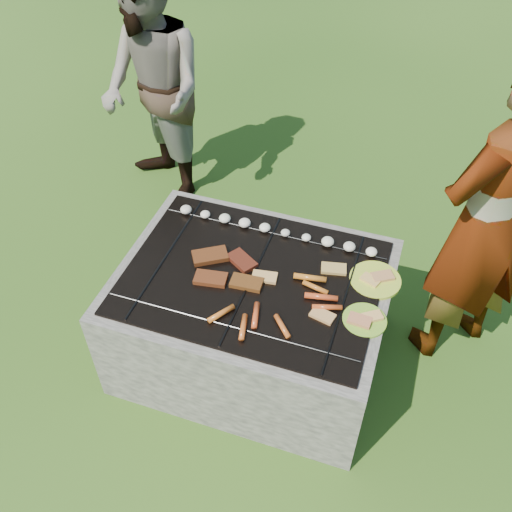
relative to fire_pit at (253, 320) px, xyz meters
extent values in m
plane|color=#1E4310|center=(0.00, 0.00, -0.28)|extent=(60.00, 60.00, 0.00)
cube|color=gray|center=(0.00, 0.41, 0.02)|extent=(1.30, 0.18, 0.60)
cube|color=#A49D91|center=(0.00, -0.41, 0.02)|extent=(1.30, 0.18, 0.60)
cube|color=gray|center=(-0.56, 0.00, 0.02)|extent=(0.18, 0.64, 0.60)
cube|color=gray|center=(0.56, 0.00, 0.02)|extent=(0.18, 0.64, 0.60)
cube|color=black|center=(0.00, 0.00, -0.04)|extent=(0.94, 0.64, 0.48)
sphere|color=#FF5914|center=(0.00, 0.00, 0.18)|extent=(0.10, 0.10, 0.10)
cube|color=black|center=(0.00, 0.00, 0.32)|extent=(1.20, 0.90, 0.01)
cylinder|color=black|center=(-0.45, 0.00, 0.33)|extent=(0.01, 0.88, 0.01)
cylinder|color=black|center=(0.00, 0.00, 0.33)|extent=(0.01, 0.88, 0.01)
cylinder|color=black|center=(0.45, 0.00, 0.33)|extent=(0.01, 0.88, 0.01)
cylinder|color=black|center=(0.00, -0.32, 0.33)|extent=(1.18, 0.01, 0.01)
cylinder|color=black|center=(0.00, 0.32, 0.33)|extent=(1.18, 0.01, 0.01)
ellipsoid|color=beige|center=(-0.49, 0.33, 0.35)|extent=(0.06, 0.06, 0.04)
ellipsoid|color=#F1E5CC|center=(-0.38, 0.33, 0.35)|extent=(0.05, 0.05, 0.04)
ellipsoid|color=#EEE8CA|center=(-0.27, 0.33, 0.35)|extent=(0.06, 0.06, 0.04)
ellipsoid|color=silver|center=(-0.16, 0.33, 0.35)|extent=(0.06, 0.06, 0.04)
ellipsoid|color=white|center=(-0.05, 0.33, 0.35)|extent=(0.06, 0.06, 0.04)
ellipsoid|color=beige|center=(0.07, 0.33, 0.35)|extent=(0.05, 0.05, 0.03)
ellipsoid|color=white|center=(0.18, 0.33, 0.35)|extent=(0.05, 0.05, 0.03)
ellipsoid|color=beige|center=(0.29, 0.33, 0.35)|extent=(0.06, 0.06, 0.04)
ellipsoid|color=beige|center=(0.40, 0.33, 0.35)|extent=(0.06, 0.06, 0.04)
ellipsoid|color=white|center=(0.51, 0.33, 0.35)|extent=(0.06, 0.06, 0.04)
cube|color=brown|center=(-0.24, 0.05, 0.34)|extent=(0.20, 0.17, 0.03)
cube|color=maroon|center=(-0.08, 0.07, 0.34)|extent=(0.17, 0.15, 0.02)
cube|color=#923F1A|center=(-0.18, -0.09, 0.34)|extent=(0.17, 0.11, 0.02)
cube|color=#924C1A|center=(-0.01, -0.06, 0.34)|extent=(0.16, 0.10, 0.02)
cylinder|color=orange|center=(0.27, 0.06, 0.34)|extent=(0.16, 0.05, 0.03)
cylinder|color=orange|center=(0.31, 0.01, 0.34)|extent=(0.13, 0.05, 0.02)
cylinder|color=#E93F26|center=(0.35, -0.04, 0.34)|extent=(0.16, 0.05, 0.03)
cylinder|color=#B8541E|center=(0.39, -0.09, 0.34)|extent=(0.14, 0.06, 0.03)
cylinder|color=#E44925|center=(0.10, -0.24, 0.34)|extent=(0.06, 0.14, 0.03)
cylinder|color=#F14E27|center=(0.23, -0.26, 0.34)|extent=(0.11, 0.11, 0.02)
cylinder|color=orange|center=(-0.05, -0.28, 0.34)|extent=(0.10, 0.13, 0.03)
cylinder|color=orange|center=(0.07, -0.32, 0.34)|extent=(0.05, 0.14, 0.03)
cube|color=#F6D67E|center=(0.06, 0.01, 0.34)|extent=(0.13, 0.09, 0.02)
cube|color=tan|center=(0.38, -0.13, 0.34)|extent=(0.12, 0.09, 0.01)
cube|color=tan|center=(0.36, 0.17, 0.34)|extent=(0.13, 0.09, 0.02)
cylinder|color=#FFEE3C|center=(0.56, 0.17, 0.33)|extent=(0.25, 0.25, 0.02)
cube|color=#DFB372|center=(0.54, 0.15, 0.34)|extent=(0.10, 0.08, 0.01)
cube|color=#D3B76C|center=(0.59, 0.19, 0.34)|extent=(0.12, 0.11, 0.02)
cylinder|color=#BEDE35|center=(0.56, -0.09, 0.32)|extent=(0.24, 0.24, 0.01)
cube|color=tan|center=(0.54, -0.11, 0.34)|extent=(0.11, 0.07, 0.02)
cube|color=#F7C77E|center=(0.59, -0.07, 0.34)|extent=(0.10, 0.09, 0.01)
imported|color=#A69B8A|center=(0.99, 0.44, 0.58)|extent=(0.73, 0.74, 1.72)
imported|color=gray|center=(-1.06, 1.15, 0.52)|extent=(0.99, 0.96, 1.61)
camera|label=1|loc=(0.62, -1.77, 2.31)|focal=40.00mm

